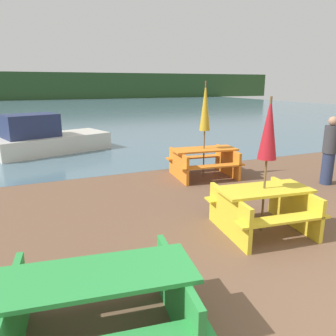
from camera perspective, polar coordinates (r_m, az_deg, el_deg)
water at (r=33.73m, az=-18.04°, el=9.75°), size 60.00×50.00×0.00m
far_treeline at (r=53.58m, az=-20.46°, el=13.24°), size 80.00×1.60×4.00m
picnic_table_green at (r=3.36m, az=-11.89°, el=-21.78°), size 1.97×1.62×0.75m
picnic_table_yellow at (r=5.73m, az=16.20°, el=-6.31°), size 1.68×1.55×0.75m
picnic_table_orange at (r=8.73m, az=6.23°, el=1.42°), size 1.83×1.55×0.76m
umbrella_gold at (r=8.52m, az=6.49°, el=10.52°), size 0.27×0.27×2.49m
umbrella_crimson at (r=5.42m, az=17.15°, el=6.41°), size 0.30×0.30×2.24m
boat at (r=12.54m, az=-20.46°, el=4.83°), size 4.24×2.82×1.40m
person at (r=8.87m, az=26.31°, el=2.70°), size 0.33×0.33×1.67m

